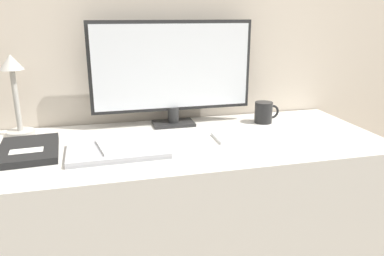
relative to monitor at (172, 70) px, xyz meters
name	(u,v)px	position (x,y,z in m)	size (l,w,h in m)	color
wall_back	(170,14)	(0.02, 0.12, 0.22)	(3.60, 0.05, 2.40)	beige
desk	(189,229)	(0.02, -0.22, -0.61)	(1.45, 0.60, 0.75)	silver
monitor	(172,70)	(0.00, 0.00, 0.00)	(0.67, 0.11, 0.43)	#262626
keyboard	(258,135)	(0.28, -0.24, -0.22)	(0.34, 0.12, 0.01)	silver
laptop	(118,150)	(-0.25, -0.28, -0.22)	(0.34, 0.22, 0.02)	#A3A3A8
ereader	(117,145)	(-0.25, -0.27, -0.21)	(0.14, 0.17, 0.01)	white
desk_lamp	(14,88)	(-0.60, 0.00, -0.05)	(0.11, 0.11, 0.31)	#BCB7AD
notebook	(29,150)	(-0.54, -0.21, -0.22)	(0.21, 0.28, 0.02)	black
coffee_mug	(264,112)	(0.39, -0.06, -0.19)	(0.11, 0.08, 0.09)	black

